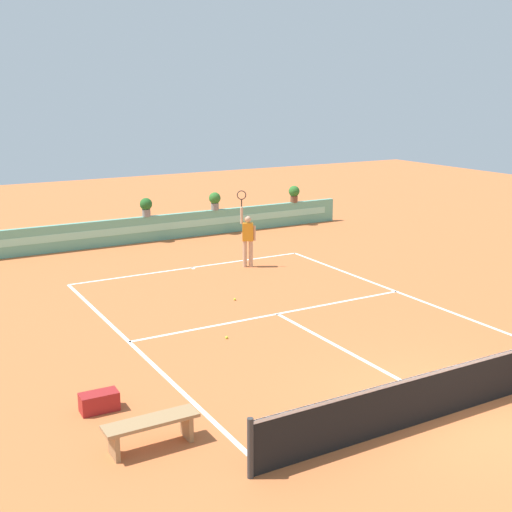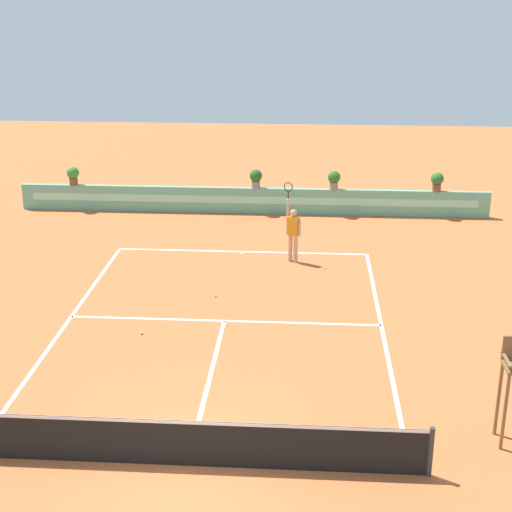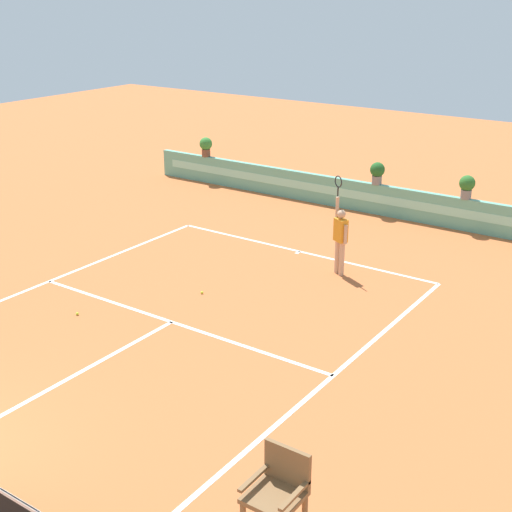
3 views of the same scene
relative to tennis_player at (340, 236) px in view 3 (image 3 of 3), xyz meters
The scene contains 9 objects.
ground_plane 5.45m from the tennis_player, 108.44° to the right, with size 60.00×60.00×0.00m, color #BC6033.
court_lines 4.79m from the tennis_player, 111.23° to the right, with size 8.32×11.94×0.01m.
back_wall_barrier 5.61m from the tennis_player, 107.65° to the left, with size 18.00×0.21×1.00m.
tennis_player is the anchor object (origin of this frame).
tennis_ball_near_baseline 6.81m from the tennis_player, 123.33° to the right, with size 0.07×0.07×0.07m, color #CCE033.
tennis_ball_mid_court 3.86m from the tennis_player, 124.66° to the right, with size 0.07×0.07×0.07m, color #CCE033.
potted_plant_right 5.52m from the tennis_player, 75.04° to the left, with size 0.48×0.48×0.72m.
potted_plant_far_left 10.14m from the tennis_player, 148.35° to the left, with size 0.48×0.48×0.72m.
potted_plant_centre 5.55m from the tennis_player, 106.16° to the left, with size 0.48×0.48×0.72m.
Camera 3 is at (9.71, -4.28, 7.03)m, focal length 49.84 mm.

